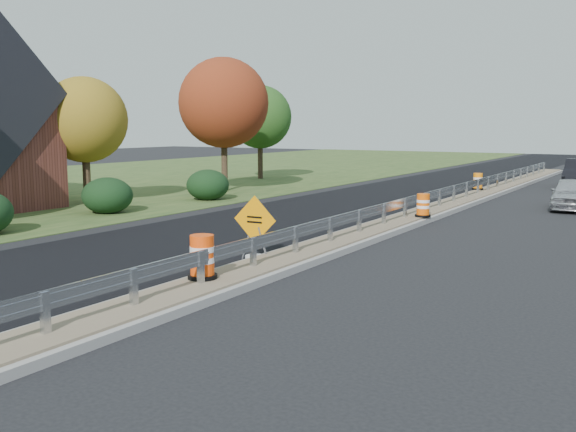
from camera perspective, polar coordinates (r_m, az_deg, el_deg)
The scene contains 15 objects.
ground at distance 20.85m, azimuth 6.33°, elevation -2.02°, with size 140.00×140.00×0.00m, color black.
grass_verge_near at distance 43.60m, azimuth -17.25°, elevation 2.91°, with size 30.00×120.00×0.03m, color #2F481E.
milled_overlay at distance 31.66m, azimuth 6.87°, elevation 1.41°, with size 7.20×120.00×0.01m, color black.
median at distance 28.20m, azimuth 13.30°, elevation 0.66°, with size 1.60×55.00×0.23m.
guardrail at distance 29.08m, azimuth 13.96°, elevation 2.07°, with size 0.10×46.15×0.72m.
hedge_mid at distance 27.62m, azimuth -15.76°, elevation 1.78°, with size 2.09×2.09×1.52m, color black.
hedge_north at distance 31.65m, azimuth -7.14°, elevation 2.77°, with size 2.09×2.09×1.52m, color black.
tree_near_yellow at distance 31.42m, azimuth -17.66°, elevation 8.13°, with size 3.96×3.96×5.88m.
tree_near_red at distance 35.93m, azimuth -5.74°, elevation 9.96°, with size 4.95×4.95×7.35m.
tree_near_back at distance 44.16m, azimuth -2.50°, elevation 8.77°, with size 4.29×4.29×6.37m.
caution_sign at distance 17.26m, azimuth -2.95°, elevation -2.55°, with size 1.29×0.54×1.78m.
barrel_median_near at distance 14.43m, azimuth -7.63°, elevation -3.70°, with size 0.67×0.67×0.98m.
barrel_median_mid at distance 24.59m, azimuth 11.92°, elevation 0.90°, with size 0.59×0.59×0.87m.
barrel_median_far at distance 35.90m, azimuth 16.52°, elevation 2.94°, with size 0.60×0.60×0.88m.
car_silver at distance 30.53m, azimuth 23.87°, elevation 1.83°, with size 1.63×4.05×1.38m, color silver.
Camera 1 is at (8.73, -18.58, 3.61)m, focal length 40.00 mm.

